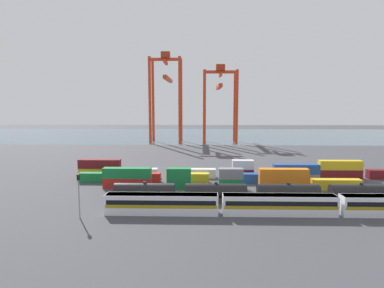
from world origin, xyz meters
TOP-DOWN VIEW (x-y plane):
  - ground_plane at (0.00, 40.00)m, footprint 420.00×420.00m
  - harbour_water at (0.00, 139.71)m, footprint 400.00×110.00m
  - passenger_train at (4.56, -21.61)m, footprint 66.99×3.14m
  - freight_tank_row at (0.59, -13.53)m, footprint 60.03×2.91m
  - signal_mast at (-33.08, -24.57)m, footprint 0.36×0.60m
  - shipping_container_0 at (-29.12, -2.48)m, footprint 12.10×2.44m
  - shipping_container_1 at (-29.12, -2.48)m, footprint 12.10×2.44m
  - shipping_container_2 at (-16.01, -2.48)m, footprint 6.04×2.44m
  - shipping_container_3 at (-16.01, -2.48)m, footprint 6.04×2.44m
  - shipping_container_4 at (-2.91, -2.48)m, footprint 6.04×2.44m
  - shipping_container_5 at (-2.91, -2.48)m, footprint 6.04×2.44m
  - shipping_container_6 at (10.19, -2.48)m, footprint 12.10×2.44m
  - shipping_container_7 at (10.19, -2.48)m, footprint 12.10×2.44m
  - shipping_container_8 at (23.30, -2.48)m, footprint 12.10×2.44m
  - shipping_container_9 at (-37.67, 3.61)m, footprint 12.10×2.44m
  - shipping_container_10 at (-24.48, 3.61)m, footprint 6.04×2.44m
  - shipping_container_11 at (-11.29, 3.61)m, footprint 6.04×2.44m
  - shipping_container_12 at (1.89, 3.61)m, footprint 12.10×2.44m
  - shipping_container_13 at (15.08, 3.61)m, footprint 12.10×2.44m
  - shipping_container_14 at (15.08, 3.61)m, footprint 12.10×2.44m
  - shipping_container_15 at (-39.97, 9.70)m, footprint 12.10×2.44m
  - shipping_container_16 at (-39.97, 9.70)m, footprint 12.10×2.44m
  - shipping_container_17 at (-26.10, 9.70)m, footprint 6.04×2.44m
  - shipping_container_18 at (-12.22, 9.70)m, footprint 12.10×2.44m
  - shipping_container_19 at (1.65, 9.70)m, footprint 6.04×2.44m
  - shipping_container_20 at (1.65, 9.70)m, footprint 6.04×2.44m
  - shipping_container_21 at (15.52, 9.70)m, footprint 12.10×2.44m
  - shipping_container_22 at (29.39, 9.70)m, footprint 12.10×2.44m
  - shipping_container_23 at (29.39, 9.70)m, footprint 12.10×2.44m
  - gantry_crane_west at (-29.78, 100.55)m, footprint 17.67×38.42m
  - gantry_crane_central at (0.19, 100.39)m, footprint 18.92×35.26m

SIDE VIEW (x-z plane):
  - ground_plane at x=0.00m, z-range 0.00..0.00m
  - harbour_water at x=0.00m, z-range 0.00..0.01m
  - shipping_container_0 at x=-29.12m, z-range 0.00..2.60m
  - shipping_container_2 at x=-16.01m, z-range 0.00..2.60m
  - shipping_container_4 at x=-2.91m, z-range 0.00..2.60m
  - shipping_container_6 at x=10.19m, z-range 0.00..2.60m
  - shipping_container_8 at x=23.30m, z-range 0.00..2.60m
  - shipping_container_9 at x=-37.67m, z-range 0.00..2.60m
  - shipping_container_10 at x=-24.48m, z-range 0.00..2.60m
  - shipping_container_11 at x=-11.29m, z-range 0.00..2.60m
  - shipping_container_12 at x=1.89m, z-range 0.00..2.60m
  - shipping_container_13 at x=15.08m, z-range 0.00..2.60m
  - shipping_container_15 at x=-39.97m, z-range 0.00..2.60m
  - shipping_container_17 at x=-26.10m, z-range 0.00..2.60m
  - shipping_container_18 at x=-12.22m, z-range 0.00..2.60m
  - shipping_container_19 at x=1.65m, z-range 0.00..2.60m
  - shipping_container_21 at x=15.52m, z-range 0.00..2.60m
  - shipping_container_22 at x=29.39m, z-range 0.00..2.60m
  - freight_tank_row at x=0.59m, z-range -0.12..4.26m
  - passenger_train at x=4.56m, z-range 0.19..4.09m
  - shipping_container_1 at x=-29.12m, z-range 2.60..5.20m
  - shipping_container_3 at x=-16.01m, z-range 2.60..5.20m
  - shipping_container_5 at x=-2.91m, z-range 2.60..5.20m
  - shipping_container_7 at x=10.19m, z-range 2.60..5.20m
  - shipping_container_14 at x=15.08m, z-range 2.60..5.20m
  - shipping_container_16 at x=-39.97m, z-range 2.60..5.20m
  - shipping_container_20 at x=1.65m, z-range 2.60..5.20m
  - shipping_container_23 at x=29.39m, z-range 2.60..5.20m
  - signal_mast at x=-33.08m, z-range 1.19..9.56m
  - gantry_crane_central at x=0.19m, z-range 4.91..47.57m
  - gantry_crane_west at x=-29.78m, z-range 5.24..54.73m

